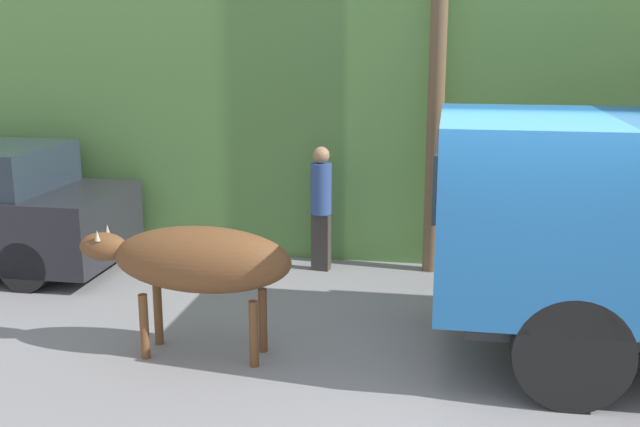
{
  "coord_description": "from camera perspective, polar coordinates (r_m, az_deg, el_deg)",
  "views": [
    {
      "loc": [
        -0.68,
        -6.6,
        3.15
      ],
      "look_at": [
        -1.89,
        0.43,
        1.46
      ],
      "focal_mm": 42.0,
      "sensor_mm": 36.0,
      "label": 1
    }
  ],
  "objects": [
    {
      "name": "ground_plane",
      "position": [
        7.35,
        14.48,
        -12.5
      ],
      "size": [
        60.0,
        60.0,
        0.0
      ],
      "primitive_type": "plane",
      "color": "gray"
    },
    {
      "name": "utility_pole",
      "position": [
        10.01,
        9.11,
        15.76
      ],
      "size": [
        0.9,
        0.22,
        6.96
      ],
      "color": "brown",
      "rests_on": "ground_plane"
    },
    {
      "name": "brown_cow",
      "position": [
        7.49,
        -9.36,
        -3.56
      ],
      "size": [
        2.18,
        0.67,
        1.34
      ],
      "rotation": [
        0.0,
        0.0,
        -0.01
      ],
      "color": "brown",
      "rests_on": "ground_plane"
    },
    {
      "name": "pedestrian_on_hill",
      "position": [
        10.15,
        0.08,
        0.94
      ],
      "size": [
        0.32,
        0.32,
        1.72
      ],
      "rotation": [
        0.0,
        0.0,
        3.0
      ],
      "color": "#38332D",
      "rests_on": "ground_plane"
    },
    {
      "name": "building_backdrop",
      "position": [
        12.94,
        -14.36,
        5.53
      ],
      "size": [
        6.21,
        2.7,
        2.94
      ],
      "color": "#99ADB7",
      "rests_on": "ground_plane"
    },
    {
      "name": "hillside_embankment",
      "position": [
        13.81,
        12.69,
        7.8
      ],
      "size": [
        32.0,
        6.93,
        3.78
      ],
      "color": "#568442",
      "rests_on": "ground_plane"
    }
  ]
}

